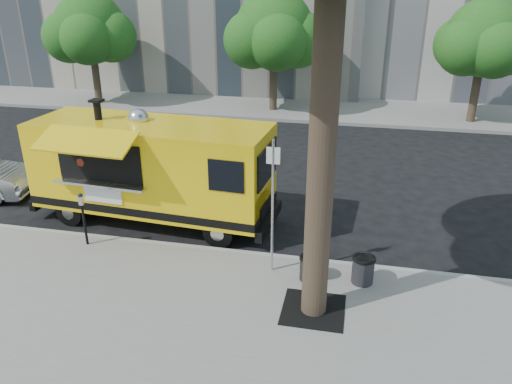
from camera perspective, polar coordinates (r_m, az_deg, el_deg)
ground at (r=12.79m, az=-3.82°, el=-5.01°), size 120.00×120.00×0.00m
sidewalk at (r=9.61m, az=-10.49°, el=-15.70°), size 60.00×6.00×0.15m
curb at (r=11.98m, az=-5.03°, el=-6.75°), size 60.00×0.14×0.16m
far_sidewalk at (r=25.23m, az=4.55°, el=9.56°), size 60.00×5.00×0.15m
tree_well at (r=9.97m, az=6.56°, el=-13.20°), size 1.20×1.20×0.02m
far_tree_a at (r=26.69m, az=-18.43°, el=17.33°), size 3.42×3.42×5.36m
far_tree_b at (r=23.97m, az=2.08°, el=18.01°), size 3.60×3.60×5.50m
far_tree_c at (r=23.81m, az=24.67°, el=15.70°), size 3.24×3.24×5.21m
sign_post at (r=10.30m, az=1.91°, el=-0.83°), size 0.28×0.06×3.00m
parking_meter at (r=12.38m, az=-19.17°, el=-2.27°), size 0.11×0.11×1.33m
food_truck at (r=13.24m, az=-11.94°, el=2.66°), size 6.61×3.21×3.19m
trash_bin_left at (r=10.69m, az=6.13°, el=-8.56°), size 0.45×0.45×0.54m
trash_bin_right at (r=10.76m, az=12.13°, el=-8.60°), size 0.50×0.50×0.60m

